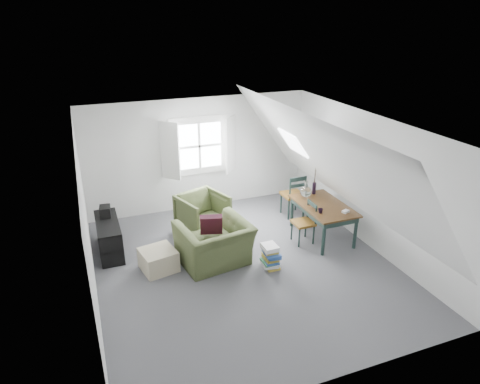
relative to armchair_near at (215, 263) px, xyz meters
name	(u,v)px	position (x,y,z in m)	size (l,w,h in m)	color
floor	(244,266)	(0.46, -0.29, 0.00)	(5.50, 5.50, 0.00)	#4F5055
ceiling	(245,128)	(0.46, -0.29, 2.50)	(5.50, 5.50, 0.00)	white
wall_back	(199,154)	(0.46, 2.46, 1.25)	(5.00, 5.00, 0.00)	silver
wall_front	(336,297)	(0.46, -3.04, 1.25)	(5.00, 5.00, 0.00)	silver
wall_left	(87,227)	(-2.04, -0.29, 1.25)	(5.50, 5.50, 0.00)	silver
wall_right	(370,182)	(2.96, -0.29, 1.25)	(5.50, 5.50, 0.00)	silver
slope_left	(149,185)	(-1.09, -0.29, 1.78)	(5.50, 5.50, 0.00)	white
slope_right	(328,161)	(2.01, -0.29, 1.78)	(5.50, 5.50, 0.00)	white
dormer_window	(200,146)	(0.46, 2.39, 1.45)	(1.71, 0.35, 1.30)	white
skylight	(293,143)	(2.01, 1.01, 1.75)	(0.55, 0.75, 0.04)	white
armchair_near	(215,263)	(0.00, 0.00, 0.00)	(1.19, 1.04, 0.77)	#404B27
armchair_far	(204,231)	(0.16, 1.23, 0.00)	(0.86, 0.88, 0.80)	#404B27
throw_pillow	(211,224)	(0.00, 0.15, 0.70)	(0.39, 0.11, 0.39)	#370F1D
ottoman	(158,260)	(-0.97, 0.15, 0.19)	(0.56, 0.56, 0.38)	tan
dining_table	(323,209)	(2.29, 0.17, 0.61)	(0.84, 1.39, 0.70)	#382210
demijohn	(306,191)	(2.14, 0.62, 0.83)	(0.23, 0.23, 0.32)	silver
vase_twigs	(314,188)	(2.39, 0.72, 0.83)	(0.08, 0.09, 0.60)	black
cup	(320,213)	(2.04, -0.13, 0.70)	(0.09, 0.09, 0.09)	black
paper_box	(346,211)	(2.49, -0.28, 0.72)	(0.13, 0.09, 0.04)	white
dining_chair_far	(294,194)	(2.21, 1.23, 0.50)	(0.45, 0.45, 0.97)	brown
dining_chair_near	(305,222)	(1.87, 0.12, 0.43)	(0.38, 0.38, 0.82)	brown
media_shelf	(109,239)	(-1.70, 1.05, 0.28)	(0.40, 1.20, 0.62)	black
electronics_box	(105,212)	(-1.70, 1.34, 0.71)	(0.19, 0.27, 0.22)	black
magazine_stack	(271,256)	(0.87, -0.49, 0.22)	(0.32, 0.38, 0.43)	#B29933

